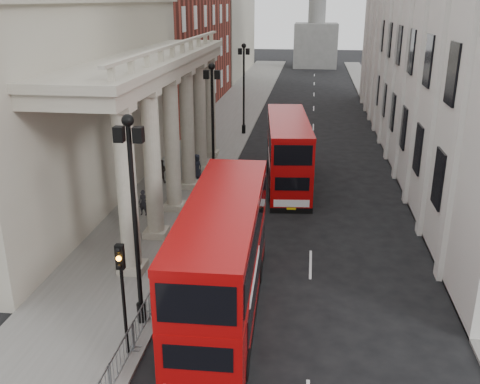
{
  "coord_description": "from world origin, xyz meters",
  "views": [
    {
      "loc": [
        5.68,
        -13.55,
        12.16
      ],
      "look_at": [
        2.44,
        10.65,
        3.35
      ],
      "focal_mm": 40.0,
      "sensor_mm": 36.0,
      "label": 1
    }
  ],
  "objects_px": {
    "pedestrian_b": "(161,171)",
    "pedestrian_c": "(197,166)",
    "pedestrian_a": "(143,203)",
    "traffic_light": "(122,280)",
    "lamp_post_mid": "(213,119)",
    "bus_near": "(223,257)",
    "bus_far": "(288,151)",
    "lamp_post_north": "(244,83)",
    "lamp_post_south": "(134,209)"
  },
  "relations": [
    {
      "from": "pedestrian_b",
      "to": "pedestrian_c",
      "type": "relative_size",
      "value": 0.94
    },
    {
      "from": "pedestrian_a",
      "to": "traffic_light",
      "type": "bearing_deg",
      "value": -70.6
    },
    {
      "from": "pedestrian_a",
      "to": "pedestrian_b",
      "type": "height_order",
      "value": "pedestrian_b"
    },
    {
      "from": "lamp_post_mid",
      "to": "pedestrian_b",
      "type": "relative_size",
      "value": 5.08
    },
    {
      "from": "pedestrian_a",
      "to": "pedestrian_c",
      "type": "xyz_separation_m",
      "value": [
        1.65,
        7.31,
        0.1
      ]
    },
    {
      "from": "bus_near",
      "to": "pedestrian_c",
      "type": "distance_m",
      "value": 17.59
    },
    {
      "from": "bus_far",
      "to": "pedestrian_c",
      "type": "distance_m",
      "value": 6.62
    },
    {
      "from": "pedestrian_a",
      "to": "pedestrian_c",
      "type": "height_order",
      "value": "pedestrian_c"
    },
    {
      "from": "bus_near",
      "to": "bus_far",
      "type": "height_order",
      "value": "bus_near"
    },
    {
      "from": "bus_near",
      "to": "pedestrian_a",
      "type": "xyz_separation_m",
      "value": [
        -6.34,
        9.58,
        -1.68
      ]
    },
    {
      "from": "lamp_post_north",
      "to": "pedestrian_b",
      "type": "distance_m",
      "value": 16.15
    },
    {
      "from": "bus_near",
      "to": "pedestrian_a",
      "type": "relative_size",
      "value": 7.44
    },
    {
      "from": "lamp_post_south",
      "to": "pedestrian_b",
      "type": "bearing_deg",
      "value": 102.93
    },
    {
      "from": "traffic_light",
      "to": "bus_far",
      "type": "bearing_deg",
      "value": 76.53
    },
    {
      "from": "lamp_post_mid",
      "to": "bus_far",
      "type": "distance_m",
      "value": 5.72
    },
    {
      "from": "traffic_light",
      "to": "lamp_post_mid",
      "type": "bearing_deg",
      "value": 90.32
    },
    {
      "from": "pedestrian_b",
      "to": "lamp_post_mid",
      "type": "bearing_deg",
      "value": 176.0
    },
    {
      "from": "pedestrian_c",
      "to": "pedestrian_b",
      "type": "bearing_deg",
      "value": -126.48
    },
    {
      "from": "lamp_post_south",
      "to": "bus_far",
      "type": "distance_m",
      "value": 18.58
    },
    {
      "from": "lamp_post_mid",
      "to": "bus_far",
      "type": "bearing_deg",
      "value": 20.09
    },
    {
      "from": "traffic_light",
      "to": "bus_near",
      "type": "distance_m",
      "value": 4.44
    },
    {
      "from": "bus_far",
      "to": "pedestrian_c",
      "type": "height_order",
      "value": "bus_far"
    },
    {
      "from": "pedestrian_a",
      "to": "pedestrian_c",
      "type": "distance_m",
      "value": 7.49
    },
    {
      "from": "pedestrian_c",
      "to": "lamp_post_mid",
      "type": "bearing_deg",
      "value": -28.7
    },
    {
      "from": "lamp_post_south",
      "to": "lamp_post_mid",
      "type": "bearing_deg",
      "value": 90.0
    },
    {
      "from": "bus_far",
      "to": "lamp_post_mid",
      "type": "bearing_deg",
      "value": -165.69
    },
    {
      "from": "lamp_post_mid",
      "to": "traffic_light",
      "type": "height_order",
      "value": "lamp_post_mid"
    },
    {
      "from": "pedestrian_a",
      "to": "pedestrian_c",
      "type": "bearing_deg",
      "value": 81.95
    },
    {
      "from": "lamp_post_south",
      "to": "lamp_post_north",
      "type": "relative_size",
      "value": 1.0
    },
    {
      "from": "lamp_post_south",
      "to": "lamp_post_mid",
      "type": "relative_size",
      "value": 1.0
    },
    {
      "from": "traffic_light",
      "to": "bus_far",
      "type": "height_order",
      "value": "bus_far"
    },
    {
      "from": "lamp_post_north",
      "to": "pedestrian_c",
      "type": "distance_m",
      "value": 14.52
    },
    {
      "from": "traffic_light",
      "to": "bus_far",
      "type": "relative_size",
      "value": 0.39
    },
    {
      "from": "pedestrian_c",
      "to": "bus_near",
      "type": "bearing_deg",
      "value": -50.57
    },
    {
      "from": "lamp_post_south",
      "to": "bus_near",
      "type": "relative_size",
      "value": 0.73
    },
    {
      "from": "traffic_light",
      "to": "pedestrian_b",
      "type": "bearing_deg",
      "value": 101.87
    },
    {
      "from": "lamp_post_north",
      "to": "bus_near",
      "type": "height_order",
      "value": "lamp_post_north"
    },
    {
      "from": "lamp_post_north",
      "to": "traffic_light",
      "type": "distance_m",
      "value": 34.07
    },
    {
      "from": "lamp_post_south",
      "to": "pedestrian_c",
      "type": "relative_size",
      "value": 4.76
    },
    {
      "from": "pedestrian_c",
      "to": "lamp_post_south",
      "type": "bearing_deg",
      "value": -61.01
    },
    {
      "from": "lamp_post_north",
      "to": "pedestrian_c",
      "type": "bearing_deg",
      "value": -96.62
    },
    {
      "from": "bus_far",
      "to": "pedestrian_a",
      "type": "relative_size",
      "value": 7.14
    },
    {
      "from": "lamp_post_south",
      "to": "pedestrian_a",
      "type": "relative_size",
      "value": 5.41
    },
    {
      "from": "bus_far",
      "to": "pedestrian_a",
      "type": "distance_m",
      "value": 10.8
    },
    {
      "from": "pedestrian_b",
      "to": "pedestrian_c",
      "type": "xyz_separation_m",
      "value": [
        2.25,
        1.28,
        0.05
      ]
    },
    {
      "from": "lamp_post_north",
      "to": "bus_far",
      "type": "distance_m",
      "value": 15.23
    },
    {
      "from": "lamp_post_south",
      "to": "lamp_post_north",
      "type": "xyz_separation_m",
      "value": [
        0.0,
        32.0,
        0.0
      ]
    },
    {
      "from": "traffic_light",
      "to": "bus_near",
      "type": "relative_size",
      "value": 0.38
    },
    {
      "from": "traffic_light",
      "to": "pedestrian_b",
      "type": "distance_m",
      "value": 19.38
    },
    {
      "from": "lamp_post_mid",
      "to": "bus_near",
      "type": "bearing_deg",
      "value": -78.23
    }
  ]
}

